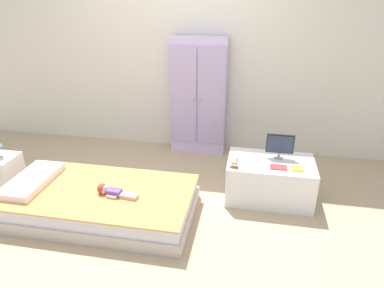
{
  "coord_description": "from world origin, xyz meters",
  "views": [
    {
      "loc": [
        0.95,
        -2.63,
        1.99
      ],
      "look_at": [
        0.38,
        0.4,
        0.56
      ],
      "focal_mm": 32.14,
      "sensor_mm": 36.0,
      "label": 1
    }
  ],
  "objects_px": {
    "doll": "(110,191)",
    "tv_monitor": "(280,145)",
    "rocking_horse_toy": "(235,163)",
    "book_red": "(279,167)",
    "wardrobe": "(199,97)",
    "nightstand": "(4,175)",
    "tv_stand": "(269,180)",
    "bed": "(100,202)",
    "book_yellow": "(297,169)"
  },
  "relations": [
    {
      "from": "doll",
      "to": "tv_monitor",
      "type": "bearing_deg",
      "value": 25.39
    },
    {
      "from": "rocking_horse_toy",
      "to": "book_red",
      "type": "xyz_separation_m",
      "value": [
        0.41,
        0.08,
        -0.04
      ]
    },
    {
      "from": "wardrobe",
      "to": "rocking_horse_toy",
      "type": "bearing_deg",
      "value": -64.74
    },
    {
      "from": "nightstand",
      "to": "tv_stand",
      "type": "bearing_deg",
      "value": 8.64
    },
    {
      "from": "nightstand",
      "to": "tv_stand",
      "type": "relative_size",
      "value": 0.49
    },
    {
      "from": "tv_monitor",
      "to": "bed",
      "type": "bearing_deg",
      "value": -157.87
    },
    {
      "from": "wardrobe",
      "to": "book_yellow",
      "type": "distance_m",
      "value": 1.59
    },
    {
      "from": "wardrobe",
      "to": "rocking_horse_toy",
      "type": "height_order",
      "value": "wardrobe"
    },
    {
      "from": "bed",
      "to": "tv_stand",
      "type": "bearing_deg",
      "value": 20.16
    },
    {
      "from": "bed",
      "to": "book_red",
      "type": "height_order",
      "value": "book_red"
    },
    {
      "from": "doll",
      "to": "wardrobe",
      "type": "height_order",
      "value": "wardrobe"
    },
    {
      "from": "tv_stand",
      "to": "rocking_horse_toy",
      "type": "bearing_deg",
      "value": -150.58
    },
    {
      "from": "rocking_horse_toy",
      "to": "book_red",
      "type": "distance_m",
      "value": 0.42
    },
    {
      "from": "wardrobe",
      "to": "tv_monitor",
      "type": "relative_size",
      "value": 5.43
    },
    {
      "from": "book_red",
      "to": "book_yellow",
      "type": "bearing_deg",
      "value": 0.0
    },
    {
      "from": "book_red",
      "to": "rocking_horse_toy",
      "type": "bearing_deg",
      "value": -169.56
    },
    {
      "from": "bed",
      "to": "doll",
      "type": "bearing_deg",
      "value": -19.83
    },
    {
      "from": "doll",
      "to": "rocking_horse_toy",
      "type": "xyz_separation_m",
      "value": [
        1.09,
        0.43,
        0.16
      ]
    },
    {
      "from": "wardrobe",
      "to": "tv_stand",
      "type": "relative_size",
      "value": 1.72
    },
    {
      "from": "wardrobe",
      "to": "book_yellow",
      "type": "relative_size",
      "value": 12.54
    },
    {
      "from": "nightstand",
      "to": "doll",
      "type": "bearing_deg",
      "value": -9.61
    },
    {
      "from": "book_yellow",
      "to": "book_red",
      "type": "bearing_deg",
      "value": 180.0
    },
    {
      "from": "wardrobe",
      "to": "book_red",
      "type": "height_order",
      "value": "wardrobe"
    },
    {
      "from": "nightstand",
      "to": "tv_stand",
      "type": "xyz_separation_m",
      "value": [
        2.7,
        0.41,
        -0.0
      ]
    },
    {
      "from": "doll",
      "to": "book_yellow",
      "type": "distance_m",
      "value": 1.75
    },
    {
      "from": "tv_stand",
      "to": "rocking_horse_toy",
      "type": "xyz_separation_m",
      "value": [
        -0.35,
        -0.2,
        0.25
      ]
    },
    {
      "from": "wardrobe",
      "to": "tv_monitor",
      "type": "bearing_deg",
      "value": -42.16
    },
    {
      "from": "tv_monitor",
      "to": "book_yellow",
      "type": "xyz_separation_m",
      "value": [
        0.16,
        -0.21,
        -0.14
      ]
    },
    {
      "from": "tv_monitor",
      "to": "tv_stand",
      "type": "bearing_deg",
      "value": -127.93
    },
    {
      "from": "bed",
      "to": "wardrobe",
      "type": "distance_m",
      "value": 1.79
    },
    {
      "from": "tv_monitor",
      "to": "book_yellow",
      "type": "height_order",
      "value": "tv_monitor"
    },
    {
      "from": "bed",
      "to": "rocking_horse_toy",
      "type": "bearing_deg",
      "value": 17.31
    },
    {
      "from": "nightstand",
      "to": "book_red",
      "type": "xyz_separation_m",
      "value": [
        2.77,
        0.29,
        0.21
      ]
    },
    {
      "from": "tv_stand",
      "to": "tv_monitor",
      "type": "height_order",
      "value": "tv_monitor"
    },
    {
      "from": "tv_stand",
      "to": "book_red",
      "type": "relative_size",
      "value": 5.35
    },
    {
      "from": "wardrobe",
      "to": "book_yellow",
      "type": "bearing_deg",
      "value": -43.87
    },
    {
      "from": "nightstand",
      "to": "tv_monitor",
      "type": "height_order",
      "value": "tv_monitor"
    },
    {
      "from": "bed",
      "to": "nightstand",
      "type": "xyz_separation_m",
      "value": [
        -1.13,
        0.17,
        0.08
      ]
    },
    {
      "from": "tv_monitor",
      "to": "rocking_horse_toy",
      "type": "relative_size",
      "value": 2.58
    },
    {
      "from": "bed",
      "to": "wardrobe",
      "type": "height_order",
      "value": "wardrobe"
    },
    {
      "from": "bed",
      "to": "wardrobe",
      "type": "bearing_deg",
      "value": 66.22
    },
    {
      "from": "nightstand",
      "to": "book_yellow",
      "type": "bearing_deg",
      "value": 5.66
    },
    {
      "from": "nightstand",
      "to": "book_red",
      "type": "distance_m",
      "value": 2.79
    },
    {
      "from": "book_red",
      "to": "tv_monitor",
      "type": "bearing_deg",
      "value": 88.01
    },
    {
      "from": "bed",
      "to": "doll",
      "type": "xyz_separation_m",
      "value": [
        0.13,
        -0.05,
        0.17
      ]
    },
    {
      "from": "tv_stand",
      "to": "rocking_horse_toy",
      "type": "distance_m",
      "value": 0.47
    },
    {
      "from": "nightstand",
      "to": "bed",
      "type": "bearing_deg",
      "value": -8.35
    },
    {
      "from": "rocking_horse_toy",
      "to": "book_red",
      "type": "bearing_deg",
      "value": 10.44
    },
    {
      "from": "nightstand",
      "to": "wardrobe",
      "type": "height_order",
      "value": "wardrobe"
    },
    {
      "from": "tv_stand",
      "to": "book_yellow",
      "type": "relative_size",
      "value": 7.29
    }
  ]
}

